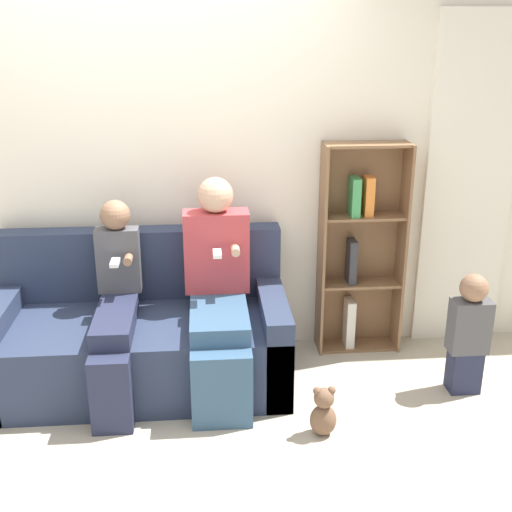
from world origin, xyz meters
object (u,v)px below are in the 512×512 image
(child_seated, at_px, (115,306))
(bookshelf, at_px, (359,250))
(toddler_standing, at_px, (469,332))
(teddy_bear, at_px, (323,412))
(adult_seated, at_px, (218,287))
(couch, at_px, (140,337))

(child_seated, bearing_deg, bookshelf, 17.37)
(toddler_standing, distance_m, bookshelf, 0.89)
(bookshelf, relative_size, teddy_bear, 4.79)
(adult_seated, distance_m, bookshelf, 1.06)
(child_seated, height_order, bookshelf, bookshelf)
(adult_seated, bearing_deg, teddy_bear, -46.66)
(toddler_standing, bearing_deg, couch, 171.52)
(couch, height_order, child_seated, child_seated)
(couch, height_order, teddy_bear, couch)
(couch, bearing_deg, adult_seated, -11.37)
(toddler_standing, bearing_deg, teddy_bear, -157.89)
(child_seated, relative_size, bookshelf, 0.80)
(adult_seated, xyz_separation_m, bookshelf, (0.96, 0.45, 0.05))
(teddy_bear, bearing_deg, adult_seated, 133.34)
(adult_seated, relative_size, toddler_standing, 1.66)
(couch, xyz_separation_m, child_seated, (-0.12, -0.14, 0.28))
(bookshelf, bearing_deg, adult_seated, -154.84)
(couch, bearing_deg, teddy_bear, -33.19)
(bookshelf, bearing_deg, toddler_standing, -50.57)
(adult_seated, bearing_deg, toddler_standing, -7.52)
(toddler_standing, height_order, teddy_bear, toddler_standing)
(child_seated, bearing_deg, adult_seated, 3.73)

